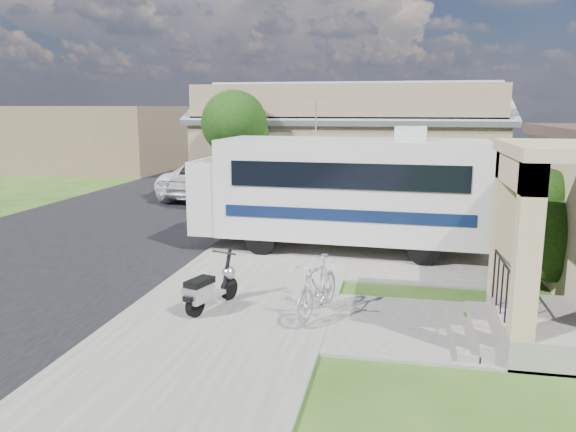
% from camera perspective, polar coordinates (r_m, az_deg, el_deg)
% --- Properties ---
extents(ground, '(120.00, 120.00, 0.00)m').
position_cam_1_polar(ground, '(11.80, 0.00, -8.60)').
color(ground, '#1F4211').
extents(street_slab, '(9.00, 80.00, 0.02)m').
position_cam_1_polar(street_slab, '(23.37, -13.35, 0.99)').
color(street_slab, black).
rests_on(street_slab, ground).
extents(sidewalk_slab, '(4.00, 80.00, 0.06)m').
position_cam_1_polar(sidewalk_slab, '(21.50, 2.61, 0.48)').
color(sidewalk_slab, '#5F5C55').
rests_on(sidewalk_slab, ground).
extents(driveway_slab, '(7.00, 6.00, 0.05)m').
position_cam_1_polar(driveway_slab, '(15.91, 8.52, -3.43)').
color(driveway_slab, '#5F5C55').
rests_on(driveway_slab, ground).
extents(walk_slab, '(4.00, 3.00, 0.05)m').
position_cam_1_polar(walk_slab, '(10.68, 15.18, -11.01)').
color(walk_slab, '#5F5C55').
rests_on(walk_slab, ground).
extents(warehouse, '(12.50, 8.40, 5.04)m').
position_cam_1_polar(warehouse, '(25.04, 6.32, 6.44)').
color(warehouse, '#746248').
rests_on(warehouse, ground).
extents(distant_bldg_far, '(10.00, 8.00, 4.00)m').
position_cam_1_polar(distant_bldg_far, '(38.13, -19.08, 7.49)').
color(distant_bldg_far, brown).
rests_on(distant_bldg_far, ground).
extents(distant_bldg_near, '(8.00, 7.00, 3.20)m').
position_cam_1_polar(distant_bldg_near, '(48.13, -9.72, 8.07)').
color(distant_bldg_near, '#746248').
rests_on(distant_bldg_near, ground).
extents(street_tree_a, '(2.44, 2.40, 4.58)m').
position_cam_1_polar(street_tree_a, '(20.81, -5.17, 9.02)').
color(street_tree_a, black).
rests_on(street_tree_a, ground).
extents(street_tree_b, '(2.44, 2.40, 4.73)m').
position_cam_1_polar(street_tree_b, '(30.52, 0.21, 9.96)').
color(street_tree_b, black).
rests_on(street_tree_b, ground).
extents(street_tree_c, '(2.44, 2.40, 4.42)m').
position_cam_1_polar(street_tree_c, '(39.40, 2.76, 9.77)').
color(street_tree_c, black).
rests_on(street_tree_c, ground).
extents(motorhome, '(8.02, 2.85, 4.07)m').
position_cam_1_polar(motorhome, '(15.54, 5.38, 2.78)').
color(motorhome, '#B9B9B5').
rests_on(motorhome, ground).
extents(shrub, '(2.19, 2.09, 2.69)m').
position_cam_1_polar(shrub, '(13.37, 24.52, -1.13)').
color(shrub, black).
rests_on(shrub, ground).
extents(scooter, '(0.78, 1.58, 1.06)m').
position_cam_1_polar(scooter, '(11.14, -8.02, -7.34)').
color(scooter, black).
rests_on(scooter, ground).
extents(bicycle, '(0.97, 1.95, 1.13)m').
position_cam_1_polar(bicycle, '(10.69, 2.99, -7.53)').
color(bicycle, '#B7B7BF').
rests_on(bicycle, ground).
extents(pickup_truck, '(3.33, 6.18, 1.65)m').
position_cam_1_polar(pickup_truck, '(25.25, -7.73, 3.79)').
color(pickup_truck, white).
rests_on(pickup_truck, ground).
extents(van, '(2.69, 6.02, 1.71)m').
position_cam_1_polar(van, '(31.80, -5.08, 5.39)').
color(van, white).
rests_on(van, ground).
extents(garden_hose, '(0.34, 0.34, 0.15)m').
position_cam_1_polar(garden_hose, '(11.15, 18.26, -9.95)').
color(garden_hose, '#125B13').
rests_on(garden_hose, ground).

